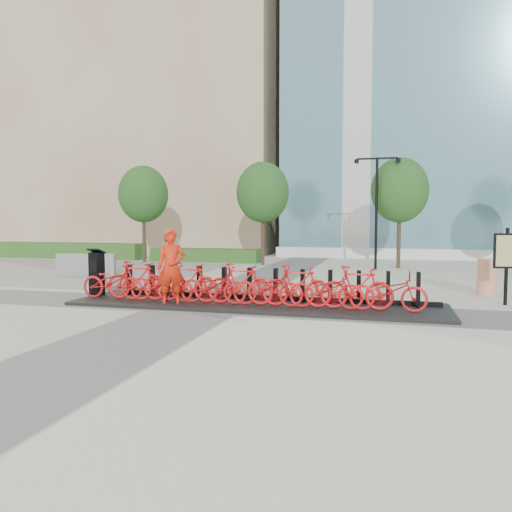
% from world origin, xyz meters
% --- Properties ---
extents(ground, '(120.00, 120.00, 0.00)m').
position_xyz_m(ground, '(0.00, 0.00, 0.00)').
color(ground, beige).
extents(tan_building, '(26.00, 16.00, 30.00)m').
position_xyz_m(tan_building, '(-16.00, 26.00, 15.00)').
color(tan_building, beige).
rests_on(tan_building, ground).
extents(gravel_patch, '(14.00, 14.00, 0.00)m').
position_xyz_m(gravel_patch, '(-10.00, 7.00, 0.01)').
color(gravel_patch, slate).
rests_on(gravel_patch, ground).
extents(hedge_a, '(10.00, 1.40, 0.90)m').
position_xyz_m(hedge_a, '(-14.00, 13.50, 0.45)').
color(hedge_a, '#1E441A').
rests_on(hedge_a, ground).
extents(hedge_b, '(6.00, 1.20, 0.70)m').
position_xyz_m(hedge_b, '(-5.00, 13.20, 0.35)').
color(hedge_b, '#1E441A').
rests_on(hedge_b, ground).
extents(tree_0, '(2.60, 2.60, 5.10)m').
position_xyz_m(tree_0, '(-8.00, 12.00, 3.59)').
color(tree_0, brown).
rests_on(tree_0, ground).
extents(tree_1, '(2.60, 2.60, 5.10)m').
position_xyz_m(tree_1, '(-1.50, 12.00, 3.59)').
color(tree_1, brown).
rests_on(tree_1, ground).
extents(tree_2, '(2.60, 2.60, 5.10)m').
position_xyz_m(tree_2, '(5.00, 12.00, 3.59)').
color(tree_2, brown).
rests_on(tree_2, ground).
extents(streetlamp, '(2.00, 0.20, 5.00)m').
position_xyz_m(streetlamp, '(4.00, 11.00, 3.13)').
color(streetlamp, black).
rests_on(streetlamp, ground).
extents(dock_pad, '(9.60, 2.40, 0.08)m').
position_xyz_m(dock_pad, '(1.30, 0.30, 0.04)').
color(dock_pad, black).
rests_on(dock_pad, ground).
extents(dock_rail_posts, '(8.02, 0.50, 0.85)m').
position_xyz_m(dock_rail_posts, '(1.36, 0.77, 0.51)').
color(dock_rail_posts, black).
rests_on(dock_rail_posts, dock_pad).
extents(bike_0, '(1.79, 0.62, 0.94)m').
position_xyz_m(bike_0, '(-2.60, -0.05, 0.55)').
color(bike_0, red).
rests_on(bike_0, dock_pad).
extents(bike_1, '(1.73, 0.49, 1.04)m').
position_xyz_m(bike_1, '(-1.88, -0.05, 0.60)').
color(bike_1, red).
rests_on(bike_1, dock_pad).
extents(bike_2, '(1.79, 0.62, 0.94)m').
position_xyz_m(bike_2, '(-1.16, -0.05, 0.55)').
color(bike_2, red).
rests_on(bike_2, dock_pad).
extents(bike_3, '(1.73, 0.49, 1.04)m').
position_xyz_m(bike_3, '(-0.44, -0.05, 0.60)').
color(bike_3, red).
rests_on(bike_3, dock_pad).
extents(bike_4, '(1.79, 0.62, 0.94)m').
position_xyz_m(bike_4, '(0.28, -0.05, 0.55)').
color(bike_4, red).
rests_on(bike_4, dock_pad).
extents(bike_5, '(1.73, 0.49, 1.04)m').
position_xyz_m(bike_5, '(1.00, -0.05, 0.60)').
color(bike_5, red).
rests_on(bike_5, dock_pad).
extents(bike_6, '(1.79, 0.62, 0.94)m').
position_xyz_m(bike_6, '(1.72, -0.05, 0.55)').
color(bike_6, red).
rests_on(bike_6, dock_pad).
extents(bike_7, '(1.73, 0.49, 1.04)m').
position_xyz_m(bike_7, '(2.44, -0.05, 0.60)').
color(bike_7, red).
rests_on(bike_7, dock_pad).
extents(bike_8, '(1.79, 0.62, 0.94)m').
position_xyz_m(bike_8, '(3.16, -0.05, 0.55)').
color(bike_8, red).
rests_on(bike_8, dock_pad).
extents(bike_9, '(1.73, 0.49, 1.04)m').
position_xyz_m(bike_9, '(3.88, -0.05, 0.60)').
color(bike_9, red).
rests_on(bike_9, dock_pad).
extents(bike_10, '(1.79, 0.62, 0.94)m').
position_xyz_m(bike_10, '(4.60, -0.05, 0.55)').
color(bike_10, red).
rests_on(bike_10, dock_pad).
extents(kiosk, '(0.44, 0.38, 1.33)m').
position_xyz_m(kiosk, '(-3.35, 0.37, 0.72)').
color(kiosk, black).
rests_on(kiosk, dock_pad).
extents(worker_red, '(0.84, 0.70, 1.98)m').
position_xyz_m(worker_red, '(-0.75, -0.32, 0.99)').
color(worker_red, red).
rests_on(worker_red, ground).
extents(construction_barrel, '(0.65, 0.65, 1.06)m').
position_xyz_m(construction_barrel, '(7.40, 3.94, 0.53)').
color(construction_barrel, orange).
rests_on(construction_barrel, ground).
extents(jersey_barrier, '(2.30, 1.41, 0.86)m').
position_xyz_m(jersey_barrier, '(-7.23, 5.64, 0.43)').
color(jersey_barrier, gray).
rests_on(jersey_barrier, ground).
extents(map_sign, '(0.66, 0.23, 2.01)m').
position_xyz_m(map_sign, '(7.54, 2.11, 1.33)').
color(map_sign, black).
rests_on(map_sign, ground).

